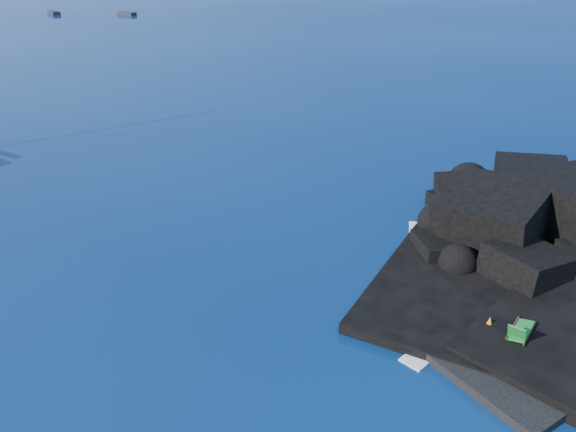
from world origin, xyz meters
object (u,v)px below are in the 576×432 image
distant_boat_a (54,14)px  marker_cone (489,323)px  sunbather (518,334)px  distant_boat_b (127,15)px  deck_chair (522,325)px

distant_boat_a → marker_cone: bearing=-97.2°
sunbather → distant_boat_b: size_ratio=0.35×
distant_boat_a → distant_boat_b: distant_boat_a is taller
marker_cone → deck_chair: bearing=-67.7°
deck_chair → marker_cone: 1.18m
marker_cone → distant_boat_a: (25.27, 125.20, -0.64)m
sunbather → distant_boat_a: size_ratio=0.33×
sunbather → marker_cone: 1.09m
distant_boat_a → distant_boat_b: (11.75, -11.74, 0.00)m
deck_chair → sunbather: (-0.01, 0.06, -0.42)m
sunbather → deck_chair: bearing=-84.2°
sunbather → marker_cone: marker_cone is taller
marker_cone → distant_boat_b: 119.36m
deck_chair → sunbather: bearing=83.5°
distant_boat_b → sunbather: bearing=-121.1°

